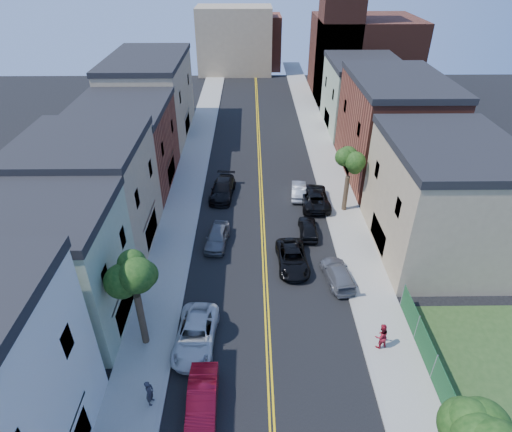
{
  "coord_description": "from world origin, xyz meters",
  "views": [
    {
      "loc": [
        -1.03,
        -4.9,
        21.86
      ],
      "look_at": [
        -0.63,
        25.98,
        2.0
      ],
      "focal_mm": 29.93,
      "sensor_mm": 36.0,
      "label": 1
    }
  ],
  "objects_px": {
    "white_pickup": "(196,335)",
    "grey_car_right": "(338,274)",
    "silver_car_right": "(299,190)",
    "dark_car_right_far": "(314,197)",
    "black_car_right": "(308,228)",
    "grey_car_left": "(217,237)",
    "pedestrian_right": "(381,336)",
    "black_suv_lane": "(292,258)",
    "black_car_left": "(223,189)",
    "pedestrian_left": "(150,393)",
    "red_sedan": "(202,399)"
  },
  "relations": [
    {
      "from": "grey_car_right",
      "to": "dark_car_right_far",
      "type": "bearing_deg",
      "value": -96.13
    },
    {
      "from": "black_car_right",
      "to": "pedestrian_right",
      "type": "xyz_separation_m",
      "value": [
        3.08,
        -12.7,
        0.42
      ]
    },
    {
      "from": "black_car_left",
      "to": "pedestrian_right",
      "type": "relative_size",
      "value": 2.88
    },
    {
      "from": "silver_car_right",
      "to": "dark_car_right_far",
      "type": "bearing_deg",
      "value": 136.54
    },
    {
      "from": "grey_car_left",
      "to": "black_suv_lane",
      "type": "distance_m",
      "value": 6.84
    },
    {
      "from": "red_sedan",
      "to": "white_pickup",
      "type": "height_order",
      "value": "white_pickup"
    },
    {
      "from": "grey_car_right",
      "to": "pedestrian_left",
      "type": "bearing_deg",
      "value": 32.26
    },
    {
      "from": "grey_car_left",
      "to": "pedestrian_left",
      "type": "height_order",
      "value": "pedestrian_left"
    },
    {
      "from": "grey_car_right",
      "to": "black_car_left",
      "type": "bearing_deg",
      "value": -62.06
    },
    {
      "from": "black_car_right",
      "to": "dark_car_right_far",
      "type": "bearing_deg",
      "value": -101.34
    },
    {
      "from": "grey_car_left",
      "to": "dark_car_right_far",
      "type": "height_order",
      "value": "dark_car_right_far"
    },
    {
      "from": "red_sedan",
      "to": "pedestrian_left",
      "type": "xyz_separation_m",
      "value": [
        -2.9,
        0.25,
        0.27
      ]
    },
    {
      "from": "black_car_left",
      "to": "silver_car_right",
      "type": "height_order",
      "value": "black_car_left"
    },
    {
      "from": "red_sedan",
      "to": "black_car_left",
      "type": "height_order",
      "value": "black_car_left"
    },
    {
      "from": "grey_car_left",
      "to": "pedestrian_right",
      "type": "xyz_separation_m",
      "value": [
        11.0,
        -11.34,
        0.35
      ]
    },
    {
      "from": "grey_car_left",
      "to": "black_car_right",
      "type": "xyz_separation_m",
      "value": [
        7.92,
        1.36,
        -0.07
      ]
    },
    {
      "from": "dark_car_right_far",
      "to": "silver_car_right",
      "type": "bearing_deg",
      "value": -49.42
    },
    {
      "from": "black_car_left",
      "to": "pedestrian_right",
      "type": "bearing_deg",
      "value": -54.49
    },
    {
      "from": "grey_car_right",
      "to": "pedestrian_left",
      "type": "distance_m",
      "value": 15.94
    },
    {
      "from": "grey_car_left",
      "to": "pedestrian_left",
      "type": "relative_size",
      "value": 2.49
    },
    {
      "from": "red_sedan",
      "to": "black_car_right",
      "type": "relative_size",
      "value": 1.16
    },
    {
      "from": "dark_car_right_far",
      "to": "black_suv_lane",
      "type": "distance_m",
      "value": 10.01
    },
    {
      "from": "grey_car_right",
      "to": "black_car_right",
      "type": "height_order",
      "value": "black_car_right"
    },
    {
      "from": "grey_car_right",
      "to": "pedestrian_right",
      "type": "xyz_separation_m",
      "value": [
        1.56,
        -6.49,
        0.43
      ]
    },
    {
      "from": "white_pickup",
      "to": "pedestrian_right",
      "type": "distance_m",
      "value": 11.72
    },
    {
      "from": "white_pickup",
      "to": "silver_car_right",
      "type": "height_order",
      "value": "white_pickup"
    },
    {
      "from": "grey_car_left",
      "to": "pedestrian_left",
      "type": "xyz_separation_m",
      "value": [
        -2.76,
        -15.11,
        0.28
      ]
    },
    {
      "from": "silver_car_right",
      "to": "pedestrian_left",
      "type": "bearing_deg",
      "value": 70.85
    },
    {
      "from": "silver_car_right",
      "to": "pedestrian_right",
      "type": "relative_size",
      "value": 2.16
    },
    {
      "from": "grey_car_left",
      "to": "black_car_left",
      "type": "height_order",
      "value": "black_car_left"
    },
    {
      "from": "dark_car_right_far",
      "to": "pedestrian_right",
      "type": "height_order",
      "value": "pedestrian_right"
    },
    {
      "from": "white_pickup",
      "to": "dark_car_right_far",
      "type": "relative_size",
      "value": 0.95
    },
    {
      "from": "red_sedan",
      "to": "grey_car_left",
      "type": "relative_size",
      "value": 1.05
    },
    {
      "from": "white_pickup",
      "to": "pedestrian_left",
      "type": "distance_m",
      "value": 4.77
    },
    {
      "from": "black_car_left",
      "to": "black_car_right",
      "type": "xyz_separation_m",
      "value": [
        7.91,
        -6.9,
        -0.12
      ]
    },
    {
      "from": "white_pickup",
      "to": "grey_car_right",
      "type": "relative_size",
      "value": 1.2
    },
    {
      "from": "black_car_left",
      "to": "silver_car_right",
      "type": "relative_size",
      "value": 1.33
    },
    {
      "from": "grey_car_left",
      "to": "pedestrian_left",
      "type": "bearing_deg",
      "value": -93.31
    },
    {
      "from": "silver_car_right",
      "to": "black_suv_lane",
      "type": "distance_m",
      "value": 11.23
    },
    {
      "from": "silver_car_right",
      "to": "pedestrian_right",
      "type": "bearing_deg",
      "value": 104.68
    },
    {
      "from": "grey_car_left",
      "to": "dark_car_right_far",
      "type": "distance_m",
      "value": 11.23
    },
    {
      "from": "red_sedan",
      "to": "grey_car_left",
      "type": "bearing_deg",
      "value": 89.56
    },
    {
      "from": "silver_car_right",
      "to": "pedestrian_left",
      "type": "height_order",
      "value": "pedestrian_left"
    },
    {
      "from": "black_car_right",
      "to": "silver_car_right",
      "type": "relative_size",
      "value": 0.96
    },
    {
      "from": "white_pickup",
      "to": "pedestrian_left",
      "type": "height_order",
      "value": "pedestrian_left"
    },
    {
      "from": "black_car_left",
      "to": "grey_car_right",
      "type": "xyz_separation_m",
      "value": [
        9.43,
        -13.11,
        -0.13
      ]
    },
    {
      "from": "grey_car_left",
      "to": "black_car_left",
      "type": "bearing_deg",
      "value": 96.95
    },
    {
      "from": "dark_car_right_far",
      "to": "red_sedan",
      "type": "bearing_deg",
      "value": 66.96
    },
    {
      "from": "red_sedan",
      "to": "pedestrian_right",
      "type": "height_order",
      "value": "pedestrian_right"
    },
    {
      "from": "black_car_left",
      "to": "pedestrian_left",
      "type": "xyz_separation_m",
      "value": [
        -2.77,
        -23.36,
        0.24
      ]
    }
  ]
}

